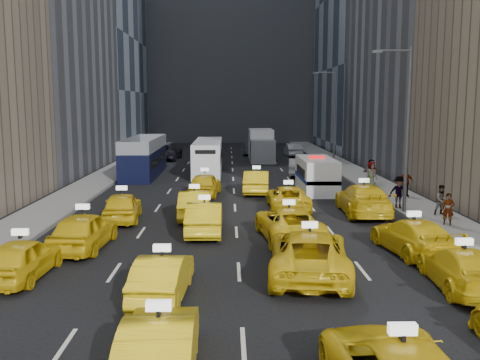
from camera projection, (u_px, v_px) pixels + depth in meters
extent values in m
plane|color=black|center=(240.00, 291.00, 17.37)|extent=(160.00, 160.00, 0.00)
cube|color=gray|center=(100.00, 180.00, 41.88)|extent=(3.00, 90.00, 0.15)
cube|color=gray|center=(366.00, 179.00, 42.32)|extent=(3.00, 90.00, 0.15)
cube|color=slate|center=(118.00, 180.00, 41.91)|extent=(0.15, 90.00, 0.18)
cube|color=slate|center=(347.00, 179.00, 42.29)|extent=(0.15, 90.00, 0.18)
cube|color=slate|center=(230.00, 16.00, 85.79)|extent=(30.00, 12.00, 40.00)
cylinder|color=#595B60|center=(407.00, 132.00, 28.80)|extent=(0.20, 0.20, 9.00)
cylinder|color=#595B60|center=(394.00, 51.00, 28.17)|extent=(1.80, 0.12, 0.12)
cube|color=slate|center=(377.00, 52.00, 28.16)|extent=(0.50, 0.22, 0.12)
cylinder|color=#595B60|center=(335.00, 121.00, 48.59)|extent=(0.20, 0.20, 9.00)
cylinder|color=#595B60|center=(326.00, 72.00, 47.97)|extent=(1.80, 0.12, 0.12)
cube|color=slate|center=(316.00, 73.00, 47.95)|extent=(0.50, 0.22, 0.12)
imported|color=yellow|center=(160.00, 347.00, 11.68)|extent=(1.66, 4.53, 1.48)
imported|color=yellow|center=(22.00, 258.00, 18.46)|extent=(1.91, 4.31, 1.44)
imported|color=yellow|center=(163.00, 276.00, 16.70)|extent=(1.71, 4.25, 1.37)
imported|color=yellow|center=(309.00, 253.00, 18.78)|extent=(3.37, 6.10, 1.62)
imported|color=yellow|center=(463.00, 268.00, 17.49)|extent=(2.18, 4.80, 1.36)
imported|color=yellow|center=(84.00, 231.00, 22.20)|extent=(2.16, 4.77, 1.59)
imported|color=yellow|center=(205.00, 218.00, 24.85)|extent=(1.62, 4.60, 1.51)
imported|color=yellow|center=(289.00, 223.00, 23.87)|extent=(2.99, 5.51, 1.46)
imported|color=yellow|center=(413.00, 236.00, 21.54)|extent=(2.64, 5.15, 1.43)
imported|color=yellow|center=(122.00, 207.00, 27.57)|extent=(2.19, 4.59, 1.51)
imported|color=yellow|center=(195.00, 204.00, 28.30)|extent=(1.68, 4.54, 1.48)
imported|color=yellow|center=(288.00, 198.00, 30.65)|extent=(2.31, 4.90, 1.35)
imported|color=yellow|center=(363.00, 199.00, 29.17)|extent=(2.54, 5.85, 1.68)
imported|color=yellow|center=(205.00, 184.00, 35.09)|extent=(2.24, 4.66, 1.54)
imported|color=yellow|center=(256.00, 182.00, 36.17)|extent=(2.00, 4.81, 1.55)
cube|color=white|center=(317.00, 175.00, 36.72)|extent=(2.69, 5.97, 2.32)
cylinder|color=black|center=(307.00, 190.00, 34.81)|extent=(0.28, 0.93, 0.93)
cylinder|color=black|center=(336.00, 190.00, 34.85)|extent=(0.28, 0.93, 0.93)
cylinder|color=black|center=(299.00, 181.00, 38.78)|extent=(0.28, 0.93, 0.93)
cylinder|color=black|center=(325.00, 181.00, 38.82)|extent=(0.28, 0.93, 0.93)
cube|color=navy|center=(317.00, 177.00, 36.74)|extent=(2.73, 5.97, 0.26)
cube|color=red|center=(317.00, 157.00, 36.54)|extent=(1.08, 0.45, 0.17)
cube|color=black|center=(144.00, 157.00, 45.10)|extent=(2.98, 10.96, 3.16)
cylinder|color=black|center=(121.00, 176.00, 40.75)|extent=(0.28, 1.10, 1.10)
cylinder|color=black|center=(149.00, 176.00, 40.79)|extent=(0.28, 1.10, 1.10)
cylinder|color=black|center=(140.00, 163.00, 49.70)|extent=(0.28, 1.10, 1.10)
cylinder|color=black|center=(164.00, 163.00, 49.75)|extent=(0.28, 1.10, 1.10)
cube|color=white|center=(208.00, 157.00, 46.74)|extent=(3.52, 11.14, 2.83)
cylinder|color=black|center=(194.00, 173.00, 42.31)|extent=(0.28, 1.10, 1.10)
cylinder|color=black|center=(219.00, 173.00, 42.35)|extent=(0.28, 1.10, 1.10)
cylinder|color=black|center=(200.00, 161.00, 51.37)|extent=(0.28, 1.10, 1.10)
cylinder|color=black|center=(220.00, 161.00, 51.41)|extent=(0.28, 1.10, 1.10)
cube|color=white|center=(261.00, 145.00, 56.73)|extent=(3.14, 7.43, 3.30)
cylinder|color=black|center=(252.00, 158.00, 54.18)|extent=(0.28, 1.10, 1.10)
cylinder|color=black|center=(274.00, 158.00, 54.22)|extent=(0.28, 1.10, 1.10)
cylinder|color=black|center=(250.00, 153.00, 59.55)|extent=(0.28, 1.10, 1.10)
cylinder|color=black|center=(269.00, 153.00, 59.59)|extent=(0.28, 1.10, 1.10)
imported|color=#96989D|center=(298.00, 167.00, 45.08)|extent=(2.10, 4.62, 1.47)
imported|color=black|center=(167.00, 152.00, 57.69)|extent=(3.11, 6.10, 1.65)
imported|color=slate|center=(253.00, 148.00, 63.47)|extent=(2.82, 5.81, 1.63)
imported|color=black|center=(213.00, 151.00, 61.00)|extent=(1.76, 3.96, 1.32)
imported|color=#A9ACB1|center=(293.00, 150.00, 61.37)|extent=(1.80, 4.66, 1.52)
imported|color=gray|center=(448.00, 209.00, 25.99)|extent=(0.68, 0.58, 1.57)
imported|color=gray|center=(442.00, 200.00, 28.39)|extent=(0.82, 0.50, 1.60)
imported|color=gray|center=(399.00, 192.00, 30.18)|extent=(1.20, 0.54, 1.82)
imported|color=gray|center=(405.00, 182.00, 34.26)|extent=(1.11, 0.70, 1.75)
imported|color=gray|center=(371.00, 175.00, 37.38)|extent=(1.03, 0.83, 1.86)
imported|color=gray|center=(371.00, 171.00, 39.43)|extent=(1.74, 1.15, 1.82)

